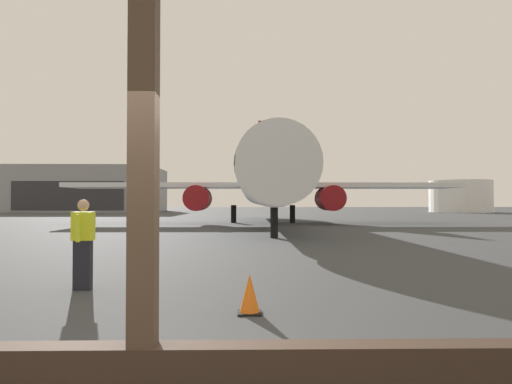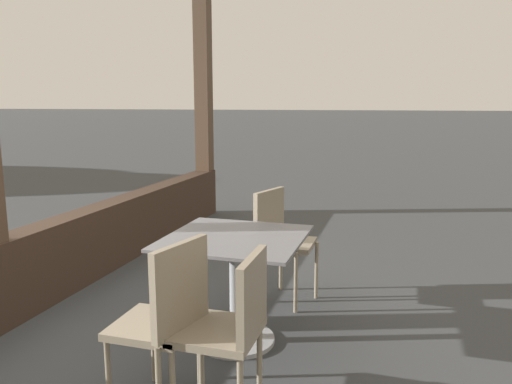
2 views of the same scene
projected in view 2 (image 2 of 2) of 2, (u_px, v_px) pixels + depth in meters
dining_table at (235, 277)px, 3.25m from camera, size 0.87×0.87×0.73m
cafe_chair_window_left at (280, 234)px, 3.97m from camera, size 0.48×0.48×0.89m
cafe_chair_window_right at (167, 312)px, 2.50m from camera, size 0.46×0.46×0.91m
cafe_chair_aisle_left at (232, 321)px, 2.42m from camera, size 0.40×0.40×0.87m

